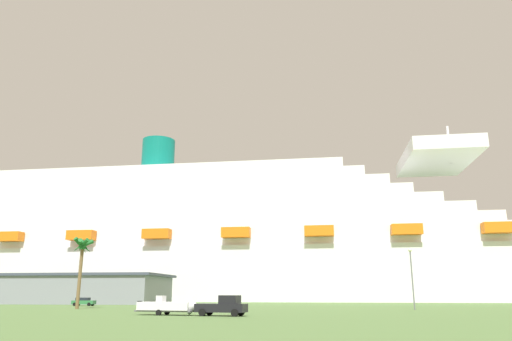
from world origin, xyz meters
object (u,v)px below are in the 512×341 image
object	(u,v)px
cruise_ship	(238,246)
pickup_truck	(223,306)
small_boat_on_trailer	(171,306)
palm_tree	(82,252)
street_lamp	(412,270)
parked_car_green_wagon	(84,302)

from	to	relation	value
cruise_ship	pickup_truck	xyz separation A→B (m)	(22.98, -92.34, -15.76)
small_boat_on_trailer	palm_tree	xyz separation A→B (m)	(-23.10, 17.31, 8.03)
street_lamp	palm_tree	bearing A→B (deg)	-171.92
cruise_ship	parked_car_green_wagon	world-z (taller)	cruise_ship
palm_tree	street_lamp	size ratio (longest dim) A/B	1.24
pickup_truck	palm_tree	distance (m)	35.29
street_lamp	parked_car_green_wagon	world-z (taller)	street_lamp
pickup_truck	parked_car_green_wagon	distance (m)	51.69
parked_car_green_wagon	palm_tree	bearing A→B (deg)	-60.61
pickup_truck	small_boat_on_trailer	size ratio (longest dim) A/B	0.65
small_boat_on_trailer	street_lamp	bearing A→B (deg)	40.75
cruise_ship	palm_tree	distance (m)	75.19
cruise_ship	pickup_truck	size ratio (longest dim) A/B	41.39
palm_tree	parked_car_green_wagon	xyz separation A→B (m)	(-9.27, 16.47, -8.15)
parked_car_green_wagon	small_boat_on_trailer	bearing A→B (deg)	-46.21
small_boat_on_trailer	pickup_truck	bearing A→B (deg)	-4.76
cruise_ship	small_boat_on_trailer	xyz separation A→B (m)	(16.68, -91.81, -15.84)
pickup_truck	small_boat_on_trailer	world-z (taller)	pickup_truck
cruise_ship	small_boat_on_trailer	world-z (taller)	cruise_ship
small_boat_on_trailer	parked_car_green_wagon	distance (m)	46.78
cruise_ship	street_lamp	size ratio (longest dim) A/B	26.10
small_boat_on_trailer	cruise_ship	bearing A→B (deg)	100.29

